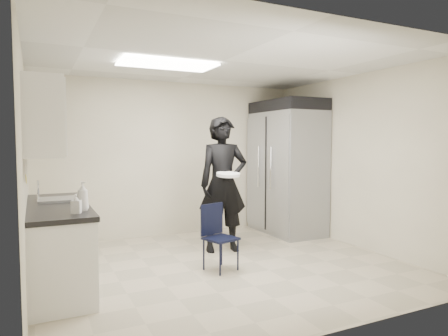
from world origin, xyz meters
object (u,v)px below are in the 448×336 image
lower_counter (58,247)px  folding_chair (221,239)px  commercial_fridge (287,173)px  man_tuxedo (223,184)px

lower_counter → folding_chair: 1.88m
commercial_fridge → folding_chair: (-1.93, -1.40, -0.65)m
commercial_fridge → lower_counter: bearing=-164.1°
commercial_fridge → man_tuxedo: (-1.52, -0.60, -0.07)m
commercial_fridge → man_tuxedo: size_ratio=1.07×
man_tuxedo → commercial_fridge: bearing=30.9°
lower_counter → man_tuxedo: (2.26, 0.47, 0.55)m
lower_counter → folding_chair: bearing=-9.9°
lower_counter → folding_chair: lower_counter is taller
commercial_fridge → man_tuxedo: bearing=-158.4°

